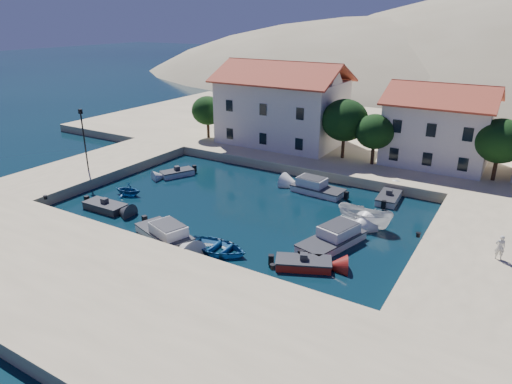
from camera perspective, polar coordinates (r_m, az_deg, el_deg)
ground at (r=32.79m, az=-11.05°, el=-7.83°), size 400.00×400.00×0.00m
quay_south at (r=29.08m, az=-19.12°, el=-11.62°), size 52.00×12.00×1.00m
quay_east at (r=34.37m, az=28.97°, el=-7.94°), size 11.00×20.00×1.00m
quay_west at (r=51.89m, az=-19.50°, el=2.93°), size 8.00×20.00×1.00m
quay_north at (r=63.33m, az=13.95°, el=6.70°), size 80.00×36.00×1.00m
building_left at (r=56.11m, az=3.27°, el=11.16°), size 14.70×9.45×9.70m
building_mid at (r=51.52m, az=21.93°, el=7.96°), size 10.50×8.40×8.30m
trees at (r=49.96m, az=12.64°, el=8.14°), size 37.30×5.30×6.45m
lamppost at (r=48.45m, az=-20.76°, el=6.78°), size 0.35×0.25×6.22m
bollards at (r=33.36m, az=-3.15°, el=-4.68°), size 29.36×9.56×0.30m
motorboat_grey_sw at (r=41.48m, az=-18.33°, el=-1.73°), size 3.89×1.78×1.25m
cabin_cruiser_south at (r=35.04m, az=-11.43°, el=-4.99°), size 5.66×3.77×1.60m
rowboat_south at (r=32.87m, az=-4.92°, el=-7.41°), size 4.88×3.66×0.96m
motorboat_red_se at (r=30.83m, az=5.96°, el=-8.90°), size 4.04×3.03×1.25m
cabin_cruiser_east at (r=33.79m, az=9.44°, el=-5.88°), size 3.75×6.09×1.60m
boat_east at (r=37.54m, az=13.35°, el=-4.12°), size 4.76×2.17×1.78m
motorboat_white_ne at (r=42.94m, az=16.26°, el=-0.70°), size 1.99×3.82×1.25m
rowboat_west at (r=44.34m, az=-15.65°, el=-0.35°), size 3.03×2.75×1.39m
motorboat_white_west at (r=48.41m, az=-9.81°, el=2.34°), size 2.86×3.70×1.25m
cabin_cruiser_north at (r=43.34m, az=7.74°, el=0.45°), size 5.16×2.54×1.60m
pedestrian at (r=33.34m, az=28.19°, el=-6.08°), size 0.69×0.54×1.67m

